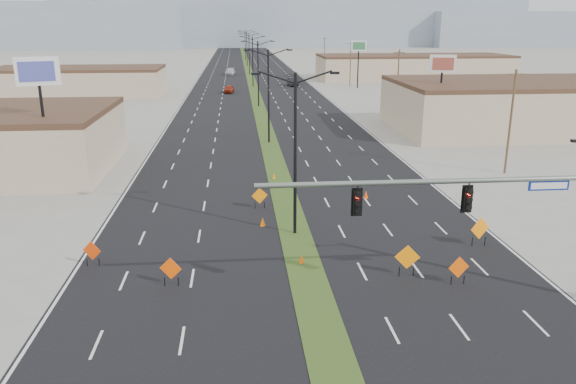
{
  "coord_description": "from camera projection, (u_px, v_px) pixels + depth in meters",
  "views": [
    {
      "loc": [
        -3.44,
        -20.99,
        12.81
      ],
      "look_at": [
        -0.57,
        10.5,
        3.2
      ],
      "focal_mm": 35.0,
      "sensor_mm": 36.0,
      "label": 1
    }
  ],
  "objects": [
    {
      "name": "ground",
      "position": [
        324.0,
        334.0,
        24.03
      ],
      "size": [
        600.0,
        600.0,
        0.0
      ],
      "primitive_type": "plane",
      "color": "gray",
      "rests_on": "ground"
    },
    {
      "name": "building_sw_far",
      "position": [
        78.0,
        83.0,
        101.58
      ],
      "size": [
        30.0,
        14.0,
        4.5
      ],
      "primitive_type": "cube",
      "color": "tan",
      "rests_on": "ground"
    },
    {
      "name": "streetlight_2",
      "position": [
        258.0,
        71.0,
        87.24
      ],
      "size": [
        5.15,
        0.24,
        10.02
      ],
      "color": "black",
      "rests_on": "ground"
    },
    {
      "name": "streetlight_5",
      "position": [
        247.0,
        48.0,
        167.28
      ],
      "size": [
        5.15,
        0.24,
        10.02
      ],
      "color": "black",
      "rests_on": "ground"
    },
    {
      "name": "mesa_backdrop",
      "position": [
        188.0,
        16.0,
        321.68
      ],
      "size": [
        140.0,
        50.0,
        32.0
      ],
      "primitive_type": "cube",
      "color": "gray",
      "rests_on": "ground"
    },
    {
      "name": "construction_sign_0",
      "position": [
        92.0,
        252.0,
        30.45
      ],
      "size": [
        1.05,
        0.42,
        1.47
      ],
      "rotation": [
        0.0,
        0.0,
        -0.36
      ],
      "color": "red",
      "rests_on": "ground"
    },
    {
      "name": "construction_sign_3",
      "position": [
        459.0,
        268.0,
        28.29
      ],
      "size": [
        1.14,
        0.24,
        1.53
      ],
      "rotation": [
        0.0,
        0.0,
        0.17
      ],
      "color": "#EA4E04",
      "rests_on": "ground"
    },
    {
      "name": "streetlight_6",
      "position": [
        245.0,
        44.0,
        193.96
      ],
      "size": [
        5.15,
        0.24,
        10.02
      ],
      "color": "black",
      "rests_on": "ground"
    },
    {
      "name": "streetlight_3",
      "position": [
        253.0,
        60.0,
        113.92
      ],
      "size": [
        5.15,
        0.24,
        10.02
      ],
      "color": "black",
      "rests_on": "ground"
    },
    {
      "name": "building_se_far",
      "position": [
        413.0,
        68.0,
        131.41
      ],
      "size": [
        44.0,
        16.0,
        5.0
      ],
      "primitive_type": "cube",
      "color": "tan",
      "rests_on": "ground"
    },
    {
      "name": "streetlight_4",
      "position": [
        249.0,
        53.0,
        140.6
      ],
      "size": [
        5.15,
        0.24,
        10.02
      ],
      "color": "black",
      "rests_on": "ground"
    },
    {
      "name": "utility_pole_1",
      "position": [
        398.0,
        80.0,
        81.58
      ],
      "size": [
        1.6,
        0.2,
        9.0
      ],
      "color": "#4C3823",
      "rests_on": "ground"
    },
    {
      "name": "road_surface",
      "position": [
        253.0,
        85.0,
        119.31
      ],
      "size": [
        25.0,
        400.0,
        0.02
      ],
      "primitive_type": "cube",
      "color": "black",
      "rests_on": "ground"
    },
    {
      "name": "cone_2",
      "position": [
        366.0,
        195.0,
        42.38
      ],
      "size": [
        0.43,
        0.43,
        0.61
      ],
      "primitive_type": "cone",
      "rotation": [
        0.0,
        0.0,
        0.2
      ],
      "color": "#E74004",
      "rests_on": "ground"
    },
    {
      "name": "construction_sign_1",
      "position": [
        171.0,
        270.0,
        28.13
      ],
      "size": [
        1.13,
        0.35,
        1.55
      ],
      "rotation": [
        0.0,
        0.0,
        -0.27
      ],
      "color": "#FB4F05",
      "rests_on": "ground"
    },
    {
      "name": "pole_sign_east_far",
      "position": [
        359.0,
        50.0,
        111.13
      ],
      "size": [
        3.04,
        0.9,
        9.27
      ],
      "rotation": [
        0.0,
        0.0,
        -0.19
      ],
      "color": "black",
      "rests_on": "ground"
    },
    {
      "name": "construction_sign_5",
      "position": [
        480.0,
        229.0,
        33.14
      ],
      "size": [
        1.29,
        0.47,
        1.79
      ],
      "rotation": [
        0.0,
        0.0,
        0.33
      ],
      "color": "orange",
      "rests_on": "ground"
    },
    {
      "name": "streetlight_1",
      "position": [
        269.0,
        93.0,
        60.56
      ],
      "size": [
        5.15,
        0.24,
        10.02
      ],
      "color": "black",
      "rests_on": "ground"
    },
    {
      "name": "pole_sign_east_near",
      "position": [
        442.0,
        70.0,
        65.0
      ],
      "size": [
        3.0,
        0.97,
        9.18
      ],
      "rotation": [
        0.0,
        0.0,
        -0.21
      ],
      "color": "black",
      "rests_on": "ground"
    },
    {
      "name": "pole_sign_west",
      "position": [
        39.0,
        81.0,
        44.29
      ],
      "size": [
        3.23,
        1.5,
        10.2
      ],
      "rotation": [
        0.0,
        0.0,
        0.36
      ],
      "color": "black",
      "rests_on": "ground"
    },
    {
      "name": "car_far",
      "position": [
        230.0,
        72.0,
        140.78
      ],
      "size": [
        2.73,
        5.74,
        1.62
      ],
      "primitive_type": "imported",
      "rotation": [
        0.0,
        0.0,
        -0.09
      ],
      "color": "#B4B8BE",
      "rests_on": "ground"
    },
    {
      "name": "median_strip",
      "position": [
        253.0,
        85.0,
        119.31
      ],
      "size": [
        2.0,
        400.0,
        0.04
      ],
      "primitive_type": "cube",
      "color": "#374E1C",
      "rests_on": "ground"
    },
    {
      "name": "cone_3",
      "position": [
        274.0,
        176.0,
        47.62
      ],
      "size": [
        0.37,
        0.37,
        0.53
      ],
      "primitive_type": "cone",
      "rotation": [
        0.0,
        0.0,
        -0.18
      ],
      "color": "orange",
      "rests_on": "ground"
    },
    {
      "name": "utility_pole_0",
      "position": [
        511.0,
        121.0,
        48.23
      ],
      "size": [
        1.6,
        0.2,
        9.0
      ],
      "color": "#4C3823",
      "rests_on": "ground"
    },
    {
      "name": "utility_pole_2",
      "position": [
        350.0,
        63.0,
        114.92
      ],
      "size": [
        1.6,
        0.2,
        9.0
      ],
      "color": "#4C3823",
      "rests_on": "ground"
    },
    {
      "name": "car_mid",
      "position": [
        293.0,
        82.0,
        116.67
      ],
      "size": [
        2.1,
        5.07,
        1.63
      ],
      "primitive_type": "imported",
      "rotation": [
        0.0,
        0.0,
        0.08
      ],
      "color": "black",
      "rests_on": "ground"
    },
    {
      "name": "building_se_near",
      "position": [
        542.0,
        107.0,
        69.06
      ],
      "size": [
        36.0,
        18.0,
        5.5
      ],
      "primitive_type": "cube",
      "color": "tan",
      "rests_on": "ground"
    },
    {
      "name": "cone_0",
      "position": [
        302.0,
        259.0,
        30.96
      ],
      "size": [
        0.42,
        0.42,
        0.53
      ],
      "primitive_type": "cone",
      "rotation": [
        0.0,
        0.0,
        0.43
      ],
      "color": "#E75404",
      "rests_on": "ground"
    },
    {
      "name": "utility_pole_3",
      "position": [
        324.0,
        54.0,
        148.27
      ],
      "size": [
        1.6,
        0.2,
        9.0
      ],
      "color": "#4C3823",
      "rests_on": "ground"
    },
    {
      "name": "construction_sign_4",
      "position": [
        407.0,
        258.0,
        29.17
      ],
      "size": [
        1.31,
        0.26,
        1.76
      ],
      "rotation": [
        0.0,
        0.0,
        -0.16
      ],
      "color": "orange",
      "rests_on": "ground"
    },
    {
      "name": "car_left",
      "position": [
        229.0,
        89.0,
        105.23
      ],
      "size": [
        2.13,
        4.39,
        1.44
      ],
      "primitive_type": "imported",
      "rotation": [
        0.0,
        0.0,
        -0.1
      ],
      "color": "maroon",
      "rests_on": "ground"
    },
    {
      "name": "signal_mast",
      "position": [
        506.0,
        207.0,
        25.28
      ],
      "size": [
        16.3,
        0.6,
        8.0
      ],
      "color": "slate",
      "rests_on": "ground"
    },
    {
      "name": "mesa_east",
      "position": [
        564.0,
        29.0,
        313.37
      ],
      "size": [
        160.0,
        50.0,
        18.0
      ],
      "primitive_type": "cube",
      "color": "gray",
      "rests_on": "ground"
    },
    {
      "name": "construction_sign_2",
      "position": [
        260.0,
        196.0,
        39.91
      ],
      "size": [
        1.15,
        0.25,
        1.55
      ],
      "rotation": [
        0.0,
        0.0,
        0.18
      ],
      "color": "orange",
      "rests_on": "ground"
    },
    {
      "name": "streetlight_0",
      "position": [
        295.0,
        150.0,
        33.89
      ],
      "size": [
        5.15,
        0.24,
        10.02
      ],
      "color": "black",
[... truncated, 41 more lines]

